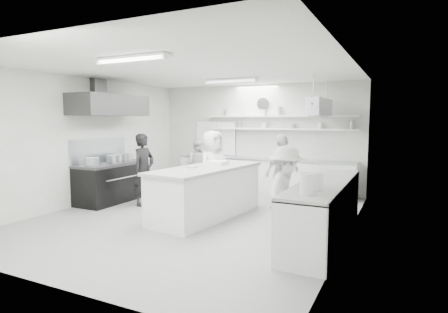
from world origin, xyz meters
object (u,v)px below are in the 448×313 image
at_px(stove, 112,183).
at_px(right_counter, 324,211).
at_px(back_counter, 262,175).
at_px(cook_back, 198,164).
at_px(prep_island, 206,193).
at_px(cook_stove, 144,170).

bearing_deg(stove, right_counter, -6.52).
xyz_separation_m(back_counter, right_counter, (2.35, -3.40, 0.01)).
bearing_deg(right_counter, cook_back, 144.32).
bearing_deg(prep_island, right_counter, -1.60).
xyz_separation_m(stove, cook_back, (1.02, 2.44, 0.27)).
bearing_deg(stove, cook_stove, 2.48).
height_order(prep_island, cook_back, cook_back).
bearing_deg(back_counter, prep_island, -92.23).
distance_m(right_counter, prep_island, 2.50).
xyz_separation_m(stove, right_counter, (5.25, -0.60, 0.02)).
xyz_separation_m(stove, prep_island, (2.78, -0.23, 0.05)).
height_order(stove, back_counter, back_counter).
height_order(cook_stove, cook_back, cook_stove).
relative_size(right_counter, cook_back, 2.29).
bearing_deg(cook_stove, right_counter, -94.57).
xyz_separation_m(right_counter, prep_island, (-2.47, 0.37, 0.03)).
height_order(right_counter, prep_island, prep_island).
height_order(back_counter, right_counter, right_counter).
bearing_deg(right_counter, stove, 173.48).
relative_size(back_counter, right_counter, 1.52).
bearing_deg(cook_stove, prep_island, -94.56).
xyz_separation_m(prep_island, cook_stove, (-1.82, 0.27, 0.35)).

